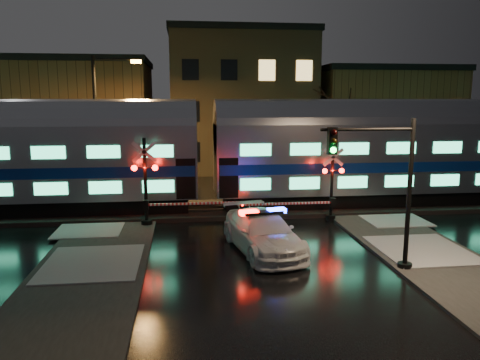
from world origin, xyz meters
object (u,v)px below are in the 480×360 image
crossing_signal_left (153,191)px  streetlight (101,118)px  crossing_signal_right (325,191)px  traffic_light (387,192)px  police_car (263,232)px

crossing_signal_left → streetlight: size_ratio=0.70×
crossing_signal_right → streetlight: (-11.99, 6.70, 3.42)m
crossing_signal_right → streetlight: streetlight is taller
crossing_signal_left → traffic_light: 11.21m
streetlight → crossing_signal_right: bearing=-29.2°
police_car → crossing_signal_right: size_ratio=1.06×
crossing_signal_left → traffic_light: (8.59, -7.12, 1.13)m
police_car → streetlight: bearing=115.7°
crossing_signal_right → police_car: bearing=-132.2°
crossing_signal_right → crossing_signal_left: 8.59m
crossing_signal_left → streetlight: streetlight is taller
crossing_signal_left → traffic_light: traffic_light is taller
police_car → streetlight: size_ratio=0.67×
crossing_signal_left → traffic_light: bearing=-39.7°
crossing_signal_right → crossing_signal_left: bearing=179.9°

